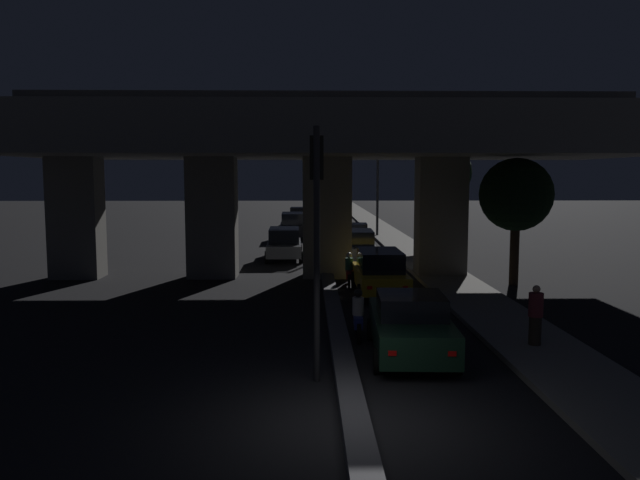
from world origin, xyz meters
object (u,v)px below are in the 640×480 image
object	(u,v)px
car_taxi_yellow_second	(380,272)
traffic_light_left_of_median	(317,210)
motorcycle_red_filtering_mid	(349,272)
pedestrian_on_sidewalk	(536,315)
car_grey_lead_oncoming	(284,243)
motorcycle_blue_filtering_near	(358,317)
car_white_third_oncoming	(298,215)
car_dark_green_lead	(410,325)
street_lamp	(373,167)
car_black_second_oncoming	(293,225)
car_dark_blue_fourth	(354,235)
car_grey_third	(358,247)

from	to	relation	value
car_taxi_yellow_second	traffic_light_left_of_median	bearing A→B (deg)	165.20
motorcycle_red_filtering_mid	pedestrian_on_sidewalk	distance (m)	10.50
car_grey_lead_oncoming	motorcycle_blue_filtering_near	size ratio (longest dim) A/B	2.64
car_white_third_oncoming	car_dark_green_lead	bearing A→B (deg)	6.58
car_white_third_oncoming	traffic_light_left_of_median	bearing A→B (deg)	3.37
pedestrian_on_sidewalk	car_white_third_oncoming	bearing A→B (deg)	99.03
traffic_light_left_of_median	car_white_third_oncoming	size ratio (longest dim) A/B	1.33
car_dark_green_lead	motorcycle_red_filtering_mid	bearing A→B (deg)	7.78
car_dark_green_lead	car_taxi_yellow_second	world-z (taller)	car_taxi_yellow_second
car_taxi_yellow_second	motorcycle_red_filtering_mid	world-z (taller)	car_taxi_yellow_second
street_lamp	car_grey_lead_oncoming	size ratio (longest dim) A/B	1.83
car_black_second_oncoming	car_white_third_oncoming	size ratio (longest dim) A/B	1.06
motorcycle_blue_filtering_near	car_dark_green_lead	bearing A→B (deg)	-144.22
car_dark_blue_fourth	car_white_third_oncoming	distance (m)	19.30
traffic_light_left_of_median	car_dark_blue_fourth	xyz separation A→B (m)	(2.78, 26.10, -3.07)
car_grey_third	car_white_third_oncoming	size ratio (longest dim) A/B	1.06
motorcycle_blue_filtering_near	traffic_light_left_of_median	bearing A→B (deg)	163.35
car_dark_green_lead	car_taxi_yellow_second	bearing A→B (deg)	1.67
car_grey_lead_oncoming	motorcycle_red_filtering_mid	size ratio (longest dim) A/B	2.64
car_grey_lead_oncoming	pedestrian_on_sidewalk	size ratio (longest dim) A/B	3.02
car_black_second_oncoming	motorcycle_blue_filtering_near	distance (m)	27.59
street_lamp	car_black_second_oncoming	distance (m)	7.23
car_grey_third	car_dark_blue_fourth	bearing A→B (deg)	-1.62
car_dark_blue_fourth	car_white_third_oncoming	xyz separation A→B (m)	(-3.86, 18.91, 0.07)
car_dark_blue_fourth	motorcycle_blue_filtering_near	size ratio (longest dim) A/B	2.52
motorcycle_red_filtering_mid	pedestrian_on_sidewalk	world-z (taller)	pedestrian_on_sidewalk
car_grey_lead_oncoming	car_white_third_oncoming	world-z (taller)	car_grey_lead_oncoming
car_white_third_oncoming	pedestrian_on_sidewalk	size ratio (longest dim) A/B	2.68
car_dark_green_lead	car_white_third_oncoming	distance (m)	43.36
street_lamp	motorcycle_blue_filtering_near	size ratio (longest dim) A/B	4.82
car_grey_lead_oncoming	motorcycle_blue_filtering_near	xyz separation A→B (m)	(2.69, -16.41, -0.29)
street_lamp	car_taxi_yellow_second	xyz separation A→B (m)	(-2.04, -22.38, -4.21)
traffic_light_left_of_median	car_grey_third	bearing A→B (deg)	82.58
car_grey_third	car_black_second_oncoming	xyz separation A→B (m)	(-3.59, 13.00, 0.06)
car_grey_third	motorcycle_blue_filtering_near	xyz separation A→B (m)	(-1.14, -14.48, -0.32)
car_white_third_oncoming	pedestrian_on_sidewalk	world-z (taller)	pedestrian_on_sidewalk
traffic_light_left_of_median	pedestrian_on_sidewalk	world-z (taller)	traffic_light_left_of_median
pedestrian_on_sidewalk	car_dark_green_lead	bearing A→B (deg)	-172.73
traffic_light_left_of_median	motorcycle_blue_filtering_near	size ratio (longest dim) A/B	3.12
car_dark_green_lead	pedestrian_on_sidewalk	distance (m)	3.37
car_dark_green_lead	street_lamp	bearing A→B (deg)	-1.39
car_dark_green_lead	car_grey_lead_oncoming	distance (m)	18.58
car_grey_lead_oncoming	motorcycle_blue_filtering_near	world-z (taller)	car_grey_lead_oncoming
car_grey_lead_oncoming	car_taxi_yellow_second	bearing A→B (deg)	20.25
traffic_light_left_of_median	car_grey_lead_oncoming	xyz separation A→B (m)	(-1.48, 19.97, -2.92)
traffic_light_left_of_median	car_dark_green_lead	distance (m)	4.24
traffic_light_left_of_median	pedestrian_on_sidewalk	bearing A→B (deg)	21.18
street_lamp	motorcycle_red_filtering_mid	size ratio (longest dim) A/B	4.83
car_taxi_yellow_second	car_white_third_oncoming	xyz separation A→B (m)	(-3.62, 35.21, -0.10)
car_grey_third	car_black_second_oncoming	world-z (taller)	car_black_second_oncoming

